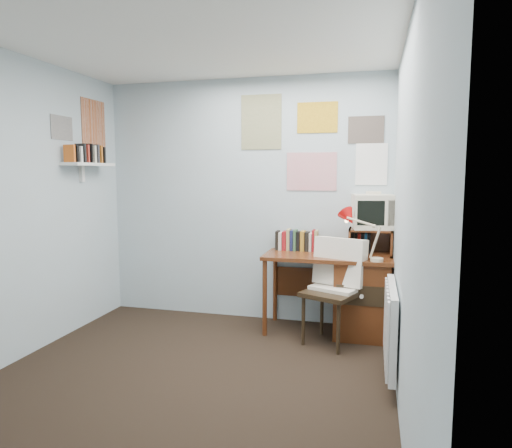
{
  "coord_description": "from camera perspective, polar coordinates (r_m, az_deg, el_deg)",
  "views": [
    {
      "loc": [
        1.31,
        -2.84,
        1.54
      ],
      "look_at": [
        0.31,
        1.03,
        1.09
      ],
      "focal_mm": 32.0,
      "sensor_mm": 36.0,
      "label": 1
    }
  ],
  "objects": [
    {
      "name": "tv_riser",
      "position": [
        4.48,
        14.09,
        -2.16
      ],
      "size": [
        0.4,
        0.3,
        0.25
      ],
      "primitive_type": "cube",
      "color": "#612F16",
      "rests_on": "desk"
    },
    {
      "name": "desk_lamp",
      "position": [
        4.15,
        14.93,
        -1.74
      ],
      "size": [
        0.35,
        0.33,
        0.41
      ],
      "primitive_type": "cube",
      "rotation": [
        0.0,
        0.0,
        0.33
      ],
      "color": "red",
      "rests_on": "desk"
    },
    {
      "name": "posters_left",
      "position": [
        4.85,
        -21.31,
        11.45
      ],
      "size": [
        0.01,
        0.7,
        0.6
      ],
      "primitive_type": "cube",
      "color": "white",
      "rests_on": "left_wall"
    },
    {
      "name": "posters_back",
      "position": [
        4.63,
        7.01,
        10.24
      ],
      "size": [
        1.2,
        0.01,
        0.9
      ],
      "primitive_type": "cube",
      "color": "white",
      "rests_on": "back_wall"
    },
    {
      "name": "ground",
      "position": [
        3.48,
        -9.78,
        -19.88
      ],
      "size": [
        3.5,
        3.5,
        0.0
      ],
      "primitive_type": "plane",
      "color": "black",
      "rests_on": "ground"
    },
    {
      "name": "desk_chair",
      "position": [
        4.17,
        9.25,
        -8.62
      ],
      "size": [
        0.61,
        0.6,
        0.92
      ],
      "primitive_type": "cube",
      "rotation": [
        0.0,
        0.0,
        -0.42
      ],
      "color": "black",
      "rests_on": "ground"
    },
    {
      "name": "back_wall",
      "position": [
        4.78,
        -1.44,
        2.97
      ],
      "size": [
        3.0,
        0.02,
        2.5
      ],
      "primitive_type": "cube",
      "color": "#A4B6BC",
      "rests_on": "ground"
    },
    {
      "name": "book_row",
      "position": [
        4.59,
        6.21,
        -1.98
      ],
      "size": [
        0.6,
        0.14,
        0.22
      ],
      "primitive_type": "cube",
      "color": "#612F16",
      "rests_on": "desk"
    },
    {
      "name": "radiator",
      "position": [
        3.57,
        16.54,
        -12.1
      ],
      "size": [
        0.09,
        0.8,
        0.6
      ],
      "primitive_type": "cube",
      "color": "white",
      "rests_on": "right_wall"
    },
    {
      "name": "desk",
      "position": [
        4.47,
        12.38,
        -8.42
      ],
      "size": [
        1.2,
        0.55,
        0.76
      ],
      "color": "#612F16",
      "rests_on": "ground"
    },
    {
      "name": "right_wall",
      "position": [
        2.86,
        18.26,
        0.3
      ],
      "size": [
        0.02,
        3.5,
        2.5
      ],
      "primitive_type": "cube",
      "color": "#A4B6BC",
      "rests_on": "ground"
    },
    {
      "name": "wall_shelf",
      "position": [
        4.78,
        -20.2,
        7.01
      ],
      "size": [
        0.2,
        0.62,
        0.24
      ],
      "primitive_type": "cube",
      "color": "white",
      "rests_on": "left_wall"
    },
    {
      "name": "crt_tv",
      "position": [
        4.46,
        14.41,
        1.71
      ],
      "size": [
        0.42,
        0.4,
        0.35
      ],
      "primitive_type": "cube",
      "rotation": [
        0.0,
        0.0,
        0.15
      ],
      "color": "beige",
      "rests_on": "tv_riser"
    },
    {
      "name": "ceiling",
      "position": [
        3.27,
        -10.69,
        23.42
      ],
      "size": [
        3.0,
        3.5,
        0.02
      ],
      "primitive_type": "cube",
      "color": "white",
      "rests_on": "back_wall"
    }
  ]
}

